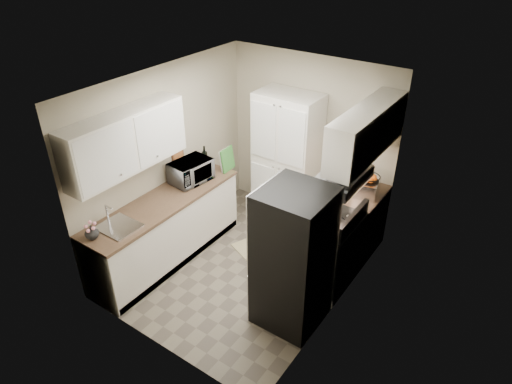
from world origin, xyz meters
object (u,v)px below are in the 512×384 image
Objects in this scene: pantry_cabinet at (287,160)px; toaster_oven at (367,187)px; electric_range at (327,249)px; wine_bottle at (205,158)px; refrigerator at (293,259)px; microwave at (191,171)px.

toaster_oven is at bearing -5.20° from pantry_cabinet.
electric_range is (1.17, -0.93, -0.52)m from pantry_cabinet.
wine_bottle is at bearing 175.10° from electric_range.
pantry_cabinet is 6.48× the size of wine_bottle.
refrigerator reaches higher than electric_range.
pantry_cabinet is 3.63× the size of microwave.
refrigerator is 2.30m from wine_bottle.
wine_bottle is at bearing 154.61° from refrigerator.
wine_bottle is 0.85× the size of toaster_oven.
wine_bottle is (-0.92, -0.75, 0.07)m from pantry_cabinet.
electric_range is 0.66× the size of refrigerator.
microwave is (-0.82, -1.16, 0.07)m from pantry_cabinet.
refrigerator is 1.62m from toaster_oven.
toaster_oven is at bearing -57.57° from microwave.
toaster_oven is at bearing 15.83° from wine_bottle.
electric_range is 2.05× the size of microwave.
refrigerator reaches higher than toaster_oven.
refrigerator is at bearing -99.95° from microwave.
toaster_oven is (1.29, -0.12, 0.03)m from pantry_cabinet.
refrigerator is 4.68× the size of toaster_oven.
wine_bottle is at bearing -174.94° from toaster_oven.
pantry_cabinet is 5.51× the size of toaster_oven.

